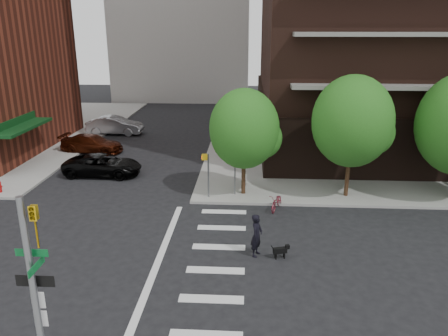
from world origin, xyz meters
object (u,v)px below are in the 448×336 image
parked_car_maroon (92,144)px  parked_car_silver (115,125)px  scooter (277,202)px  dog_walker (257,235)px  traffic_signal (42,334)px  parked_car_black (103,165)px

parked_car_maroon → parked_car_silver: 6.20m
scooter → dog_walker: (-1.17, -5.12, 0.51)m
scooter → traffic_signal: bearing=-95.7°
parked_car_black → scooter: 12.49m
parked_car_maroon → scooter: bearing=-121.7°
parked_car_silver → scooter: 22.02m
parked_car_black → dog_walker: dog_walker is taller
scooter → parked_car_black: bearing=174.1°
scooter → dog_walker: dog_walker is taller
parked_car_maroon → dog_walker: dog_walker is taller
parked_car_black → dog_walker: 14.50m
traffic_signal → parked_car_maroon: traffic_signal is taller
parked_car_maroon → dog_walker: 20.44m
parked_car_black → parked_car_maroon: bearing=27.6°
traffic_signal → parked_car_silver: size_ratio=1.17×
parked_car_silver → scooter: parked_car_silver is taller
traffic_signal → parked_car_maroon: 25.99m
parked_car_silver → dog_walker: size_ratio=2.66×
parked_car_black → parked_car_maroon: 6.17m
parked_car_silver → scooter: bearing=-139.9°
traffic_signal → parked_car_black: size_ratio=1.17×
traffic_signal → parked_car_silver: traffic_signal is taller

